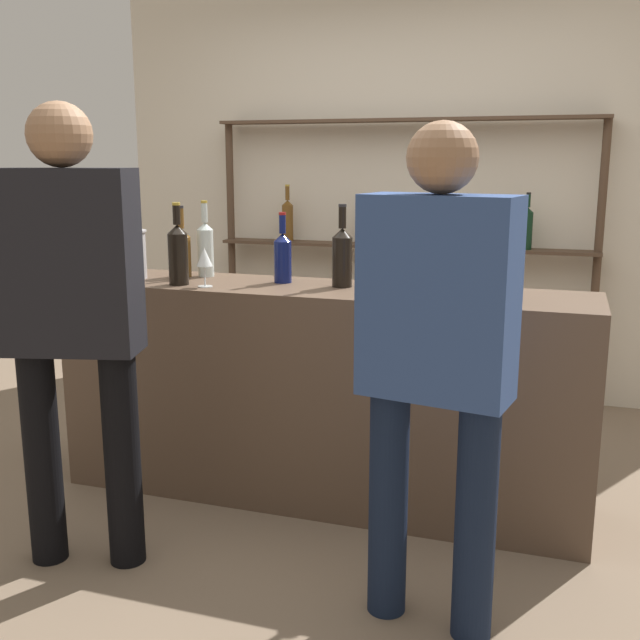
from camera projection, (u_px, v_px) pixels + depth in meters
name	position (u px, v px, depth m)	size (l,w,h in m)	color
ground_plane	(320.00, 495.00, 3.49)	(16.00, 16.00, 0.00)	#7A6651
bar_counter	(320.00, 394.00, 3.38)	(2.37, 0.51, 0.98)	brown
back_wall	(408.00, 180.00, 4.91)	(3.97, 0.12, 2.80)	beige
back_shelf	(400.00, 213.00, 4.79)	(2.45, 0.18, 1.78)	#4C3828
counter_bottle_0	(489.00, 266.00, 2.96)	(0.08, 0.08, 0.34)	#0F1956
counter_bottle_1	(178.00, 253.00, 3.32)	(0.09, 0.09, 0.36)	black
counter_bottle_2	(283.00, 256.00, 3.38)	(0.08, 0.08, 0.32)	#0F1956
counter_bottle_3	(181.00, 250.00, 3.55)	(0.09, 0.09, 0.34)	brown
counter_bottle_4	(205.00, 247.00, 3.56)	(0.08, 0.08, 0.36)	silver
counter_bottle_5	(342.00, 255.00, 3.27)	(0.09, 0.09, 0.36)	black
wine_glass	(204.00, 258.00, 3.26)	(0.07, 0.07, 0.17)	silver
ice_bucket	(123.00, 254.00, 3.50)	(0.22, 0.22, 0.23)	#B2B2B7
customer_left	(72.00, 306.00, 2.71)	(0.52, 0.33, 1.73)	black
customer_right	(436.00, 347.00, 2.33)	(0.50, 0.29, 1.64)	#121C33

